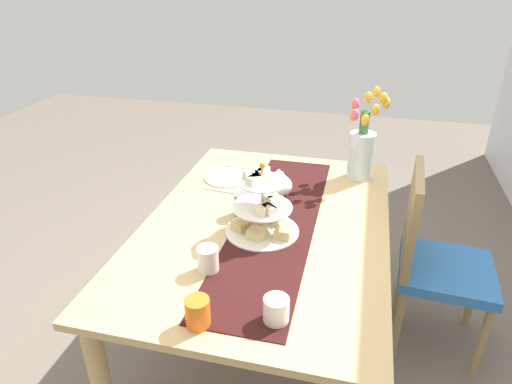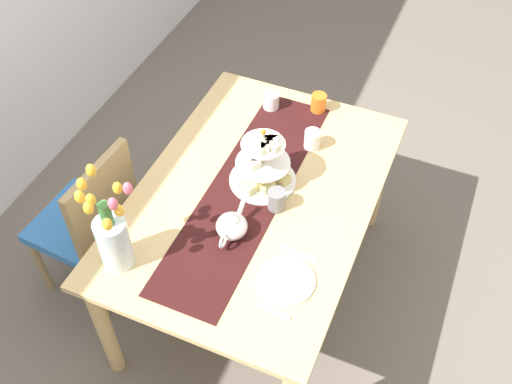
{
  "view_description": "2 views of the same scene",
  "coord_description": "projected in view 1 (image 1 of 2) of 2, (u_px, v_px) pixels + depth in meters",
  "views": [
    {
      "loc": [
        1.6,
        0.35,
        1.72
      ],
      "look_at": [
        -0.07,
        -0.06,
        0.84
      ],
      "focal_mm": 31.61,
      "sensor_mm": 36.0,
      "label": 1
    },
    {
      "loc": [
        -1.6,
        -0.69,
        2.69
      ],
      "look_at": [
        -0.05,
        -0.02,
        0.81
      ],
      "focal_mm": 41.94,
      "sensor_mm": 36.0,
      "label": 2
    }
  ],
  "objects": [
    {
      "name": "mug_grey",
      "position": [
        243.0,
        204.0,
        1.94
      ],
      "size": [
        0.08,
        0.08,
        0.09
      ],
      "primitive_type": "cylinder",
      "color": "slate",
      "rests_on": "table_runner"
    },
    {
      "name": "dining_table",
      "position": [
        266.0,
        242.0,
        1.95
      ],
      "size": [
        1.48,
        1.01,
        0.74
      ],
      "color": "tan",
      "rests_on": "ground_plane"
    },
    {
      "name": "mug_orange",
      "position": [
        198.0,
        312.0,
        1.35
      ],
      "size": [
        0.08,
        0.08,
        0.09
      ],
      "primitive_type": "cylinder",
      "color": "orange",
      "rests_on": "dining_table"
    },
    {
      "name": "dinner_plate_left",
      "position": [
        227.0,
        177.0,
        2.28
      ],
      "size": [
        0.23,
        0.23,
        0.01
      ],
      "primitive_type": "cylinder",
      "color": "white",
      "rests_on": "dining_table"
    },
    {
      "name": "chair_left",
      "position": [
        432.0,
        256.0,
        2.09
      ],
      "size": [
        0.45,
        0.45,
        0.91
      ],
      "color": "#9C8254",
      "rests_on": "ground_plane"
    },
    {
      "name": "knife_left",
      "position": [
        218.0,
        190.0,
        2.16
      ],
      "size": [
        0.03,
        0.17,
        0.01
      ],
      "primitive_type": "cube",
      "rotation": [
        0.0,
        0.0,
        -0.1
      ],
      "color": "silver",
      "rests_on": "dining_table"
    },
    {
      "name": "cream_jug",
      "position": [
        276.0,
        310.0,
        1.36
      ],
      "size": [
        0.08,
        0.08,
        0.08
      ],
      "primitive_type": "cylinder",
      "color": "white",
      "rests_on": "dining_table"
    },
    {
      "name": "mug_white_text",
      "position": [
        208.0,
        259.0,
        1.58
      ],
      "size": [
        0.08,
        0.08,
        0.09
      ],
      "primitive_type": "cylinder",
      "color": "white",
      "rests_on": "dining_table"
    },
    {
      "name": "tiered_cake_stand",
      "position": [
        263.0,
        211.0,
        1.79
      ],
      "size": [
        0.3,
        0.3,
        0.3
      ],
      "color": "beige",
      "rests_on": "table_runner"
    },
    {
      "name": "table_runner",
      "position": [
        276.0,
        223.0,
        1.89
      ],
      "size": [
        1.32,
        0.33,
        0.0
      ],
      "primitive_type": "cube",
      "color": "black",
      "rests_on": "dining_table"
    },
    {
      "name": "tulip_vase",
      "position": [
        362.0,
        147.0,
        2.22
      ],
      "size": [
        0.2,
        0.18,
        0.46
      ],
      "color": "silver",
      "rests_on": "dining_table"
    },
    {
      "name": "teapot",
      "position": [
        278.0,
        184.0,
        2.09
      ],
      "size": [
        0.24,
        0.13,
        0.14
      ],
      "color": "white",
      "rests_on": "table_runner"
    },
    {
      "name": "ground_plane",
      "position": [
        265.0,
        349.0,
        2.24
      ],
      "size": [
        8.0,
        8.0,
        0.0
      ],
      "primitive_type": "plane",
      "color": "#6B6056"
    },
    {
      "name": "fork_left",
      "position": [
        235.0,
        167.0,
        2.41
      ],
      "size": [
        0.02,
        0.15,
        0.01
      ],
      "primitive_type": "cube",
      "rotation": [
        0.0,
        0.0,
        -0.03
      ],
      "color": "silver",
      "rests_on": "dining_table"
    }
  ]
}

